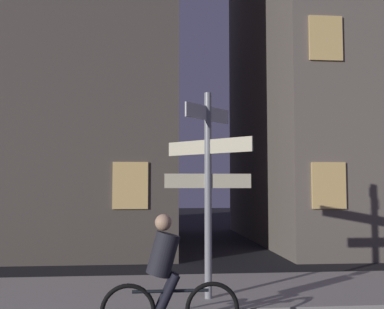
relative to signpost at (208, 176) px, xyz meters
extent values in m
cube|color=#9E9991|center=(-1.46, 0.70, -2.07)|extent=(40.00, 2.75, 0.14)
cylinder|color=gray|center=(0.00, 0.00, -0.29)|extent=(0.12, 0.12, 3.41)
cube|color=white|center=(0.00, 0.00, 1.06)|extent=(0.84, 0.84, 0.24)
cube|color=beige|center=(0.00, 0.00, 0.50)|extent=(1.26, 1.26, 0.24)
cube|color=beige|center=(0.00, 0.00, -0.07)|extent=(1.46, 0.03, 0.24)
torus|color=black|center=(-0.14, -1.50, -1.78)|extent=(0.72, 0.07, 0.72)
cylinder|color=black|center=(-0.69, -1.51, -1.53)|extent=(1.00, 0.06, 0.04)
cylinder|color=#26262D|center=(-0.79, -1.51, -1.06)|extent=(0.46, 0.33, 0.61)
sphere|color=tan|center=(-0.79, -1.51, -0.64)|extent=(0.22, 0.22, 0.22)
cylinder|color=black|center=(-0.74, -1.42, -1.56)|extent=(0.34, 0.12, 0.55)
cylinder|color=black|center=(-0.74, -1.60, -1.56)|extent=(0.34, 0.12, 0.55)
cube|color=#F2C672|center=(-1.46, 4.18, -0.14)|extent=(0.90, 0.06, 1.20)
cube|color=#F2C672|center=(3.64, 3.82, -0.14)|extent=(0.90, 0.06, 1.20)
cube|color=#F2C672|center=(3.64, 3.82, 3.74)|extent=(0.90, 0.06, 1.20)
camera|label=1|loc=(-0.98, -7.56, -0.17)|focal=42.65mm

